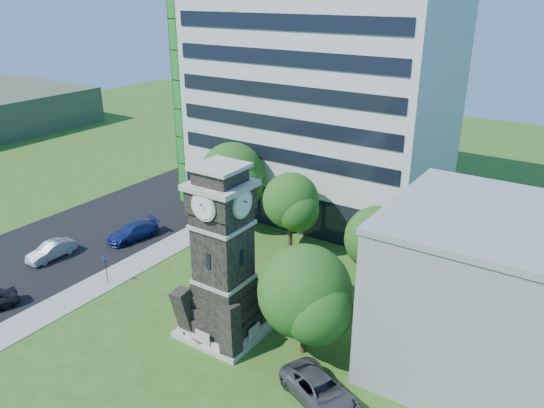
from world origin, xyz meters
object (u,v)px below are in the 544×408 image
Objects in this scene: car_east_lot at (320,391)px; street_sign at (106,267)px; park_bench at (195,337)px; clock_tower at (224,264)px; car_street_mid at (51,251)px; car_street_north at (133,232)px.

street_sign is at bearing 108.48° from car_east_lot.
car_east_lot is 3.39× the size of park_bench.
car_street_mid is at bearing -179.82° from clock_tower.
car_street_mid is 18.86m from park_bench.
car_street_north reaches higher than car_street_mid.
park_bench is (-0.90, -2.20, -4.83)m from clock_tower.
park_bench is 0.68× the size of street_sign.
car_east_lot reaches higher than car_street_mid.
street_sign is (7.67, -0.24, 0.79)m from car_street_mid.
clock_tower is 2.78× the size of car_street_mid.
street_sign is (-11.07, 1.90, 1.06)m from park_bench.
street_sign reaches higher than car_street_north.
car_street_mid is at bearing -172.82° from park_bench.
car_street_north is at bearing 164.22° from park_bench.
car_street_north is at bearing 94.65° from car_east_lot.
car_street_mid is 0.85× the size of car_street_north.
clock_tower is 7.46× the size of park_bench.
park_bench is at bearing -112.26° from clock_tower.
clock_tower is at bearing -10.95° from car_street_north.
car_street_mid is (-19.64, -0.06, -4.56)m from clock_tower.
clock_tower is 5.06× the size of street_sign.
car_street_north is (-16.51, 6.62, -4.53)m from clock_tower.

